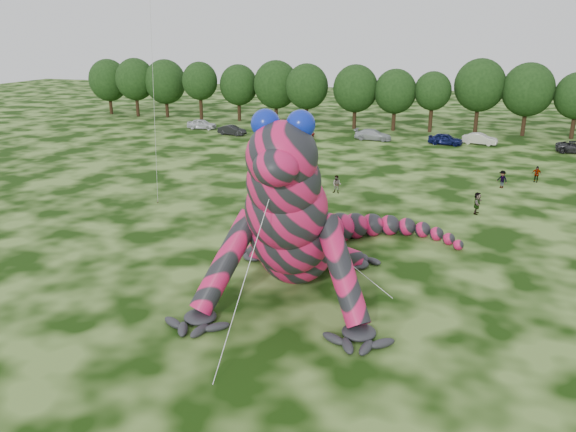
# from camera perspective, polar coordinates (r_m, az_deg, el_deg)

# --- Properties ---
(ground) EXTENTS (240.00, 240.00, 0.00)m
(ground) POSITION_cam_1_polar(r_m,az_deg,el_deg) (31.19, 4.00, -8.59)
(ground) COLOR #16330A
(ground) RESTS_ON ground
(inflatable_gecko) EXTENTS (20.39, 23.33, 10.66)m
(inflatable_gecko) POSITION_cam_1_polar(r_m,az_deg,el_deg) (32.52, 1.30, 2.67)
(inflatable_gecko) COLOR #D01A55
(inflatable_gecko) RESTS_ON ground
(tree_0) EXTENTS (6.91, 6.22, 9.51)m
(tree_0) POSITION_cam_1_polar(r_m,az_deg,el_deg) (106.12, -17.73, 12.40)
(tree_0) COLOR black
(tree_0) RESTS_ON ground
(tree_1) EXTENTS (6.74, 6.07, 9.81)m
(tree_1) POSITION_cam_1_polar(r_m,az_deg,el_deg) (101.67, -15.19, 12.49)
(tree_1) COLOR black
(tree_1) RESTS_ON ground
(tree_2) EXTENTS (7.04, 6.34, 9.64)m
(tree_2) POSITION_cam_1_polar(r_m,az_deg,el_deg) (99.51, -12.32, 12.54)
(tree_2) COLOR black
(tree_2) RESTS_ON ground
(tree_3) EXTENTS (5.81, 5.23, 9.44)m
(tree_3) POSITION_cam_1_polar(r_m,az_deg,el_deg) (94.59, -8.90, 12.39)
(tree_3) COLOR black
(tree_3) RESTS_ON ground
(tree_4) EXTENTS (6.22, 5.60, 9.06)m
(tree_4) POSITION_cam_1_polar(r_m,az_deg,el_deg) (93.56, -5.03, 12.36)
(tree_4) COLOR black
(tree_4) RESTS_ON ground
(tree_5) EXTENTS (7.16, 6.44, 9.80)m
(tree_5) POSITION_cam_1_polar(r_m,az_deg,el_deg) (90.95, -1.22, 12.49)
(tree_5) COLOR black
(tree_5) RESTS_ON ground
(tree_6) EXTENTS (6.52, 5.86, 9.49)m
(tree_6) POSITION_cam_1_polar(r_m,az_deg,el_deg) (87.63, 1.92, 12.16)
(tree_6) COLOR black
(tree_6) RESTS_ON ground
(tree_7) EXTENTS (6.68, 6.01, 9.48)m
(tree_7) POSITION_cam_1_polar(r_m,az_deg,el_deg) (86.00, 6.84, 11.92)
(tree_7) COLOR black
(tree_7) RESTS_ON ground
(tree_8) EXTENTS (6.14, 5.53, 8.94)m
(tree_8) POSITION_cam_1_polar(r_m,az_deg,el_deg) (85.27, 10.80, 11.50)
(tree_8) COLOR black
(tree_8) RESTS_ON ground
(tree_9) EXTENTS (5.27, 4.74, 8.68)m
(tree_9) POSITION_cam_1_polar(r_m,az_deg,el_deg) (85.15, 14.41, 11.16)
(tree_9) COLOR black
(tree_9) RESTS_ON ground
(tree_10) EXTENTS (7.09, 6.38, 10.50)m
(tree_10) POSITION_cam_1_polar(r_m,az_deg,el_deg) (86.10, 18.80, 11.45)
(tree_10) COLOR black
(tree_10) RESTS_ON ground
(tree_11) EXTENTS (7.01, 6.31, 10.07)m
(tree_11) POSITION_cam_1_polar(r_m,az_deg,el_deg) (86.05, 23.10, 10.83)
(tree_11) COLOR black
(tree_11) RESTS_ON ground
(tree_12) EXTENTS (5.99, 5.39, 8.97)m
(tree_12) POSITION_cam_1_polar(r_m,az_deg,el_deg) (86.41, 27.23, 9.93)
(tree_12) COLOR black
(tree_12) RESTS_ON ground
(car_0) EXTENTS (4.55, 2.16, 1.50)m
(car_0) POSITION_cam_1_polar(r_m,az_deg,el_deg) (86.55, -8.76, 9.22)
(car_0) COLOR silver
(car_0) RESTS_ON ground
(car_1) EXTENTS (4.31, 2.14, 1.36)m
(car_1) POSITION_cam_1_polar(r_m,az_deg,el_deg) (80.92, -5.71, 8.66)
(car_1) COLOR black
(car_1) RESTS_ON ground
(car_2) EXTENTS (5.56, 2.93, 1.49)m
(car_2) POSITION_cam_1_polar(r_m,az_deg,el_deg) (78.62, 0.79, 8.52)
(car_2) COLOR #900B08
(car_2) RESTS_ON ground
(car_3) EXTENTS (5.08, 2.30, 1.44)m
(car_3) POSITION_cam_1_polar(r_m,az_deg,el_deg) (77.60, 8.63, 8.17)
(car_3) COLOR #ACB2B7
(car_3) RESTS_ON ground
(car_4) EXTENTS (4.56, 2.31, 1.49)m
(car_4) POSITION_cam_1_polar(r_m,az_deg,el_deg) (76.26, 15.71, 7.54)
(car_4) COLOR #0D1447
(car_4) RESTS_ON ground
(car_5) EXTENTS (4.61, 2.36, 1.45)m
(car_5) POSITION_cam_1_polar(r_m,az_deg,el_deg) (77.77, 18.91, 7.42)
(car_5) COLOR beige
(car_5) RESTS_ON ground
(spectator_0) EXTENTS (0.50, 0.68, 1.73)m
(spectator_0) POSITION_cam_1_polar(r_m,az_deg,el_deg) (54.22, 1.08, 4.18)
(spectator_0) COLOR gray
(spectator_0) RESTS_ON ground
(spectator_3) EXTENTS (1.02, 0.66, 1.61)m
(spectator_3) POSITION_cam_1_polar(r_m,az_deg,el_deg) (59.96, 23.93, 3.91)
(spectator_3) COLOR gray
(spectator_3) RESTS_ON ground
(spectator_1) EXTENTS (0.88, 0.72, 1.66)m
(spectator_1) POSITION_cam_1_polar(r_m,az_deg,el_deg) (51.22, 4.98, 3.22)
(spectator_1) COLOR gray
(spectator_1) RESTS_ON ground
(spectator_4) EXTENTS (0.93, 1.03, 1.77)m
(spectator_4) POSITION_cam_1_polar(r_m,az_deg,el_deg) (67.97, -1.48, 7.09)
(spectator_4) COLOR gray
(spectator_4) RESTS_ON ground
(spectator_5) EXTENTS (0.74, 1.72, 1.80)m
(spectator_5) POSITION_cam_1_polar(r_m,az_deg,el_deg) (47.69, 18.65, 1.26)
(spectator_5) COLOR gray
(spectator_5) RESTS_ON ground
(spectator_2) EXTENTS (1.23, 1.18, 1.68)m
(spectator_2) POSITION_cam_1_polar(r_m,az_deg,el_deg) (56.47, 20.92, 3.51)
(spectator_2) COLOR gray
(spectator_2) RESTS_ON ground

